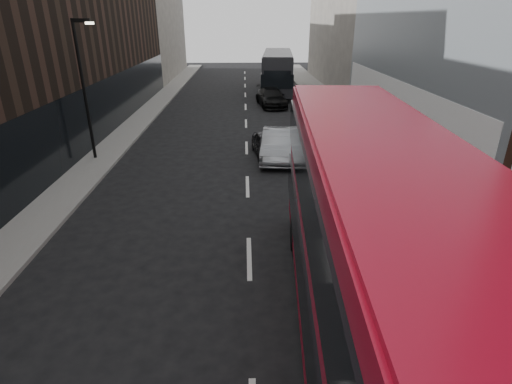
{
  "coord_description": "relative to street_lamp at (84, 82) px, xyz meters",
  "views": [
    {
      "loc": [
        -0.1,
        -3.02,
        7.16
      ],
      "look_at": [
        0.21,
        7.63,
        2.5
      ],
      "focal_mm": 28.0,
      "sensor_mm": 36.0,
      "label": 1
    }
  ],
  "objects": [
    {
      "name": "car_a",
      "position": [
        9.39,
        0.58,
        -3.56
      ],
      "size": [
        1.92,
        3.82,
        1.25
      ],
      "primitive_type": "imported",
      "rotation": [
        0.0,
        0.0,
        0.13
      ],
      "color": "black",
      "rests_on": "ground"
    },
    {
      "name": "grey_bus",
      "position": [
        11.56,
        21.42,
        -2.03
      ],
      "size": [
        3.93,
        12.64,
        4.02
      ],
      "rotation": [
        0.0,
        0.0,
        -0.08
      ],
      "color": "black",
      "rests_on": "ground"
    },
    {
      "name": "sidewalk_right",
      "position": [
        15.72,
        7.0,
        -4.11
      ],
      "size": [
        3.0,
        80.0,
        0.15
      ],
      "primitive_type": "cube",
      "color": "slate",
      "rests_on": "ground"
    },
    {
      "name": "car_c",
      "position": [
        10.48,
        14.35,
        -3.41
      ],
      "size": [
        2.83,
        5.52,
        1.53
      ],
      "primitive_type": "imported",
      "rotation": [
        0.0,
        0.0,
        0.13
      ],
      "color": "black",
      "rests_on": "ground"
    },
    {
      "name": "sidewalk_left",
      "position": [
        0.22,
        7.0,
        -4.11
      ],
      "size": [
        2.0,
        80.0,
        0.15
      ],
      "primitive_type": "cube",
      "color": "slate",
      "rests_on": "ground"
    },
    {
      "name": "red_bus",
      "position": [
        10.8,
        -13.57,
        -1.34
      ],
      "size": [
        3.79,
        12.82,
        5.11
      ],
      "rotation": [
        0.0,
        0.0,
        -0.07
      ],
      "color": "#A80A21",
      "rests_on": "ground"
    },
    {
      "name": "building_left_mid",
      "position": [
        -3.28,
        12.0,
        2.82
      ],
      "size": [
        5.0,
        24.0,
        14.0
      ],
      "primitive_type": "cube",
      "color": "black",
      "rests_on": "ground"
    },
    {
      "name": "building_left_far",
      "position": [
        -3.28,
        34.0,
        2.32
      ],
      "size": [
        5.0,
        20.0,
        13.0
      ],
      "primitive_type": "cube",
      "color": "slate",
      "rests_on": "ground"
    },
    {
      "name": "street_lamp",
      "position": [
        0.0,
        0.0,
        0.0
      ],
      "size": [
        1.06,
        0.22,
        7.0
      ],
      "color": "black",
      "rests_on": "sidewalk_left"
    },
    {
      "name": "car_b",
      "position": [
        9.92,
        0.0,
        -3.39
      ],
      "size": [
        2.23,
        4.96,
        1.58
      ],
      "primitive_type": "imported",
      "rotation": [
        0.0,
        0.0,
        -0.12
      ],
      "color": "gray",
      "rests_on": "ground"
    }
  ]
}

